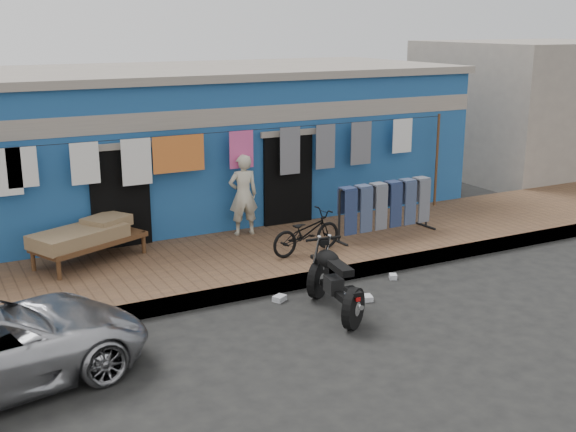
% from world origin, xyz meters
% --- Properties ---
extents(ground, '(80.00, 80.00, 0.00)m').
position_xyz_m(ground, '(0.00, 0.00, 0.00)').
color(ground, black).
rests_on(ground, ground).
extents(sidewalk, '(28.00, 3.00, 0.25)m').
position_xyz_m(sidewalk, '(0.00, 3.00, 0.12)').
color(sidewalk, brown).
rests_on(sidewalk, ground).
extents(curb, '(28.00, 0.10, 0.25)m').
position_xyz_m(curb, '(0.00, 1.55, 0.12)').
color(curb, gray).
rests_on(curb, ground).
extents(building, '(12.20, 5.20, 3.36)m').
position_xyz_m(building, '(-0.00, 6.99, 1.69)').
color(building, '#1F4E8A').
rests_on(building, ground).
extents(neighbor_right, '(6.00, 5.00, 3.80)m').
position_xyz_m(neighbor_right, '(11.00, 7.00, 1.90)').
color(neighbor_right, '#9E9384').
rests_on(neighbor_right, ground).
extents(clothesline, '(10.06, 0.06, 2.10)m').
position_xyz_m(clothesline, '(-0.35, 4.25, 1.82)').
color(clothesline, brown).
rests_on(clothesline, sidewalk).
extents(seated_person, '(0.62, 0.46, 1.61)m').
position_xyz_m(seated_person, '(0.14, 4.15, 1.05)').
color(seated_person, beige).
rests_on(seated_person, sidewalk).
extents(bicycle, '(1.52, 0.73, 0.95)m').
position_xyz_m(bicycle, '(0.65, 2.52, 0.72)').
color(bicycle, black).
rests_on(bicycle, sidewalk).
extents(motorcycle, '(1.00, 1.80, 1.07)m').
position_xyz_m(motorcycle, '(-0.03, 0.40, 0.53)').
color(motorcycle, black).
rests_on(motorcycle, ground).
extents(charpoy, '(2.76, 2.48, 0.69)m').
position_xyz_m(charpoy, '(-2.95, 3.85, 0.59)').
color(charpoy, brown).
rests_on(charpoy, sidewalk).
extents(jeans_rack, '(2.32, 0.67, 1.09)m').
position_xyz_m(jeans_rack, '(2.59, 2.82, 0.80)').
color(jeans_rack, black).
rests_on(jeans_rack, sidewalk).
extents(litter_a, '(0.25, 0.23, 0.09)m').
position_xyz_m(litter_a, '(-0.57, 1.20, 0.04)').
color(litter_a, silver).
rests_on(litter_a, ground).
extents(litter_b, '(0.19, 0.20, 0.08)m').
position_xyz_m(litter_b, '(1.65, 1.20, 0.04)').
color(litter_b, silver).
rests_on(litter_b, ground).
extents(litter_c, '(0.21, 0.24, 0.08)m').
position_xyz_m(litter_c, '(0.68, 0.57, 0.04)').
color(litter_c, silver).
rests_on(litter_c, ground).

